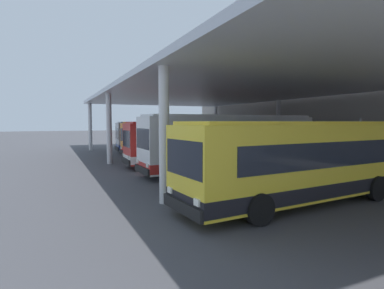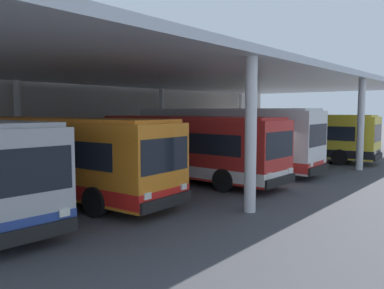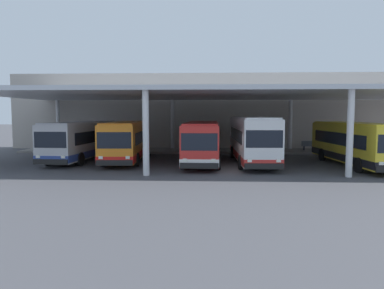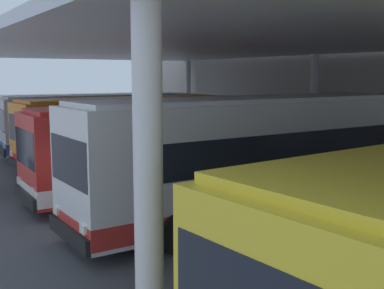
# 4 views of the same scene
# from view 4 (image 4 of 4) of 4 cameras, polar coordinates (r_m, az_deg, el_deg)

# --- Properties ---
(ground_plane) EXTENTS (200.00, 200.00, 0.00)m
(ground_plane) POSITION_cam_4_polar(r_m,az_deg,el_deg) (13.75, -7.55, -9.73)
(ground_plane) COLOR #47474C
(canopy_shelter) EXTENTS (40.00, 17.00, 5.55)m
(canopy_shelter) POSITION_cam_4_polar(r_m,az_deg,el_deg) (16.22, 10.40, 11.91)
(canopy_shelter) COLOR silver
(canopy_shelter) RESTS_ON ground
(bus_nearest_bay) EXTENTS (3.17, 10.66, 3.17)m
(bus_nearest_bay) POSITION_cam_4_polar(r_m,az_deg,el_deg) (26.73, -10.20, 2.50)
(bus_nearest_bay) COLOR #B7B7BC
(bus_nearest_bay) RESTS_ON ground
(bus_second_bay) EXTENTS (3.16, 10.66, 3.17)m
(bus_second_bay) POSITION_cam_4_polar(r_m,az_deg,el_deg) (23.15, -7.19, 1.72)
(bus_second_bay) COLOR orange
(bus_second_bay) RESTS_ON ground
(bus_middle_bay) EXTENTS (2.86, 10.57, 3.17)m
(bus_middle_bay) POSITION_cam_4_polar(r_m,az_deg,el_deg) (17.28, -1.77, -0.36)
(bus_middle_bay) COLOR red
(bus_middle_bay) RESTS_ON ground
(bus_far_bay) EXTENTS (2.88, 11.38, 3.57)m
(bus_far_bay) POSITION_cam_4_polar(r_m,az_deg,el_deg) (14.35, 7.42, -1.41)
(bus_far_bay) COLOR white
(bus_far_bay) RESTS_ON ground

